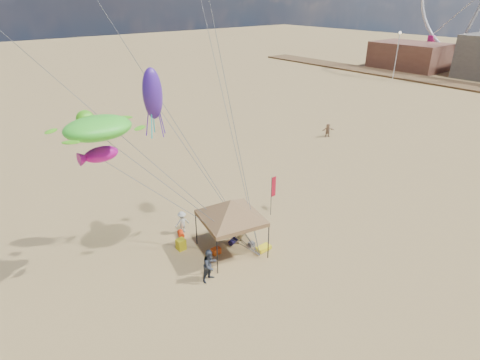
{
  "coord_description": "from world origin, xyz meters",
  "views": [
    {
      "loc": [
        -13.72,
        -13.93,
        14.27
      ],
      "look_at": [
        0.0,
        3.0,
        4.0
      ],
      "focal_mm": 29.7,
      "sensor_mm": 36.0,
      "label": 1
    }
  ],
  "objects_px": {
    "chair_yellow": "(181,244)",
    "feather_flag": "(273,189)",
    "canopy_tent": "(231,202)",
    "cooler_blue": "(243,216)",
    "person_near_c": "(182,222)",
    "lamp_north": "(398,47)",
    "person_near_a": "(239,229)",
    "person_far_c": "(328,130)",
    "cooler_red": "(216,251)",
    "chair_green": "(247,224)",
    "person_near_b": "(210,265)",
    "beach_cart": "(264,248)"
  },
  "relations": [
    {
      "from": "beach_cart",
      "to": "person_near_b",
      "type": "height_order",
      "value": "person_near_b"
    },
    {
      "from": "person_near_c",
      "to": "beach_cart",
      "type": "bearing_deg",
      "value": 126.41
    },
    {
      "from": "person_near_a",
      "to": "lamp_north",
      "type": "xyz_separation_m",
      "value": [
        55.5,
        23.55,
        4.57
      ]
    },
    {
      "from": "cooler_red",
      "to": "lamp_north",
      "type": "bearing_deg",
      "value": 22.38
    },
    {
      "from": "canopy_tent",
      "to": "lamp_north",
      "type": "bearing_deg",
      "value": 22.99
    },
    {
      "from": "beach_cart",
      "to": "person_near_a",
      "type": "relative_size",
      "value": 0.48
    },
    {
      "from": "person_near_a",
      "to": "person_near_c",
      "type": "distance_m",
      "value": 3.91
    },
    {
      "from": "person_near_a",
      "to": "lamp_north",
      "type": "relative_size",
      "value": 0.23
    },
    {
      "from": "chair_yellow",
      "to": "lamp_north",
      "type": "xyz_separation_m",
      "value": [
        58.77,
        21.89,
        5.17
      ]
    },
    {
      "from": "cooler_red",
      "to": "chair_green",
      "type": "distance_m",
      "value": 3.42
    },
    {
      "from": "person_near_c",
      "to": "lamp_north",
      "type": "relative_size",
      "value": 0.19
    },
    {
      "from": "chair_yellow",
      "to": "cooler_red",
      "type": "bearing_deg",
      "value": -51.1
    },
    {
      "from": "person_near_a",
      "to": "cooler_red",
      "type": "bearing_deg",
      "value": -26.58
    },
    {
      "from": "cooler_red",
      "to": "cooler_blue",
      "type": "xyz_separation_m",
      "value": [
        3.92,
        2.19,
        0.0
      ]
    },
    {
      "from": "beach_cart",
      "to": "feather_flag",
      "type": "bearing_deg",
      "value": 40.24
    },
    {
      "from": "cooler_blue",
      "to": "lamp_north",
      "type": "height_order",
      "value": "lamp_north"
    },
    {
      "from": "canopy_tent",
      "to": "cooler_blue",
      "type": "xyz_separation_m",
      "value": [
        3.0,
        2.52,
        -3.19
      ]
    },
    {
      "from": "canopy_tent",
      "to": "person_near_b",
      "type": "relative_size",
      "value": 3.35
    },
    {
      "from": "chair_green",
      "to": "cooler_blue",
      "type": "bearing_deg",
      "value": 61.25
    },
    {
      "from": "canopy_tent",
      "to": "cooler_red",
      "type": "height_order",
      "value": "canopy_tent"
    },
    {
      "from": "chair_green",
      "to": "person_near_c",
      "type": "xyz_separation_m",
      "value": [
        -3.57,
        2.32,
        0.41
      ]
    },
    {
      "from": "canopy_tent",
      "to": "feather_flag",
      "type": "relative_size",
      "value": 2.18
    },
    {
      "from": "canopy_tent",
      "to": "cooler_blue",
      "type": "height_order",
      "value": "canopy_tent"
    },
    {
      "from": "person_near_a",
      "to": "lamp_north",
      "type": "bearing_deg",
      "value": 174.36
    },
    {
      "from": "cooler_red",
      "to": "person_near_b",
      "type": "relative_size",
      "value": 0.28
    },
    {
      "from": "person_near_b",
      "to": "beach_cart",
      "type": "bearing_deg",
      "value": -8.66
    },
    {
      "from": "cooler_blue",
      "to": "chair_green",
      "type": "relative_size",
      "value": 0.77
    },
    {
      "from": "cooler_blue",
      "to": "chair_yellow",
      "type": "height_order",
      "value": "chair_yellow"
    },
    {
      "from": "feather_flag",
      "to": "chair_green",
      "type": "distance_m",
      "value": 3.12
    },
    {
      "from": "cooler_red",
      "to": "chair_yellow",
      "type": "height_order",
      "value": "chair_yellow"
    },
    {
      "from": "cooler_blue",
      "to": "beach_cart",
      "type": "distance_m",
      "value": 4.07
    },
    {
      "from": "cooler_blue",
      "to": "person_far_c",
      "type": "relative_size",
      "value": 0.36
    },
    {
      "from": "person_near_b",
      "to": "chair_yellow",
      "type": "bearing_deg",
      "value": 74.88
    },
    {
      "from": "chair_green",
      "to": "person_far_c",
      "type": "bearing_deg",
      "value": 25.05
    },
    {
      "from": "person_near_a",
      "to": "canopy_tent",
      "type": "bearing_deg",
      "value": -5.72
    },
    {
      "from": "person_near_c",
      "to": "person_far_c",
      "type": "bearing_deg",
      "value": -156.54
    },
    {
      "from": "chair_yellow",
      "to": "feather_flag",
      "type": "bearing_deg",
      "value": -2.96
    },
    {
      "from": "feather_flag",
      "to": "person_far_c",
      "type": "height_order",
      "value": "feather_flag"
    },
    {
      "from": "lamp_north",
      "to": "person_near_c",
      "type": "bearing_deg",
      "value": -160.6
    },
    {
      "from": "cooler_red",
      "to": "person_near_b",
      "type": "height_order",
      "value": "person_near_b"
    },
    {
      "from": "chair_green",
      "to": "person_far_c",
      "type": "height_order",
      "value": "person_far_c"
    },
    {
      "from": "cooler_red",
      "to": "beach_cart",
      "type": "distance_m",
      "value": 2.9
    },
    {
      "from": "chair_yellow",
      "to": "canopy_tent",
      "type": "bearing_deg",
      "value": -41.58
    },
    {
      "from": "chair_green",
      "to": "person_near_c",
      "type": "height_order",
      "value": "person_near_c"
    },
    {
      "from": "person_far_c",
      "to": "cooler_red",
      "type": "bearing_deg",
      "value": -130.75
    },
    {
      "from": "cooler_red",
      "to": "chair_green",
      "type": "relative_size",
      "value": 0.77
    },
    {
      "from": "lamp_north",
      "to": "cooler_blue",
      "type": "bearing_deg",
      "value": -158.15
    },
    {
      "from": "cooler_blue",
      "to": "person_near_a",
      "type": "height_order",
      "value": "person_near_a"
    },
    {
      "from": "cooler_blue",
      "to": "person_far_c",
      "type": "bearing_deg",
      "value": 22.72
    },
    {
      "from": "chair_yellow",
      "to": "person_far_c",
      "type": "height_order",
      "value": "person_far_c"
    }
  ]
}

